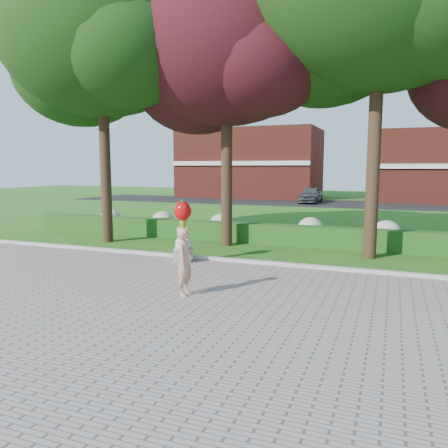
% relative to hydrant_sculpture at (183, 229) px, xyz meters
% --- Properties ---
extents(ground, '(100.00, 100.00, 0.00)m').
position_rel_hydrant_sculpture_xyz_m(ground, '(2.19, -2.48, -1.13)').
color(ground, '#2A5A16').
rests_on(ground, ground).
extents(walkway, '(40.00, 14.00, 0.04)m').
position_rel_hydrant_sculpture_xyz_m(walkway, '(2.19, -6.48, -1.11)').
color(walkway, gray).
rests_on(walkway, ground).
extents(curb, '(40.00, 0.18, 0.15)m').
position_rel_hydrant_sculpture_xyz_m(curb, '(2.19, 0.52, -1.05)').
color(curb, '#ADADA5').
rests_on(curb, ground).
extents(lawn_hedge, '(24.00, 0.70, 0.80)m').
position_rel_hydrant_sculpture_xyz_m(lawn_hedge, '(2.19, 4.52, -0.73)').
color(lawn_hedge, '#154918').
rests_on(lawn_hedge, ground).
extents(hydrangea_row, '(20.10, 1.10, 0.99)m').
position_rel_hydrant_sculpture_xyz_m(hydrangea_row, '(2.76, 5.52, -0.58)').
color(hydrangea_row, '#9BA57E').
rests_on(hydrangea_row, ground).
extents(street, '(50.00, 8.00, 0.02)m').
position_rel_hydrant_sculpture_xyz_m(street, '(2.19, 25.52, -1.12)').
color(street, black).
rests_on(street, ground).
extents(building_left, '(14.00, 8.00, 7.00)m').
position_rel_hydrant_sculpture_xyz_m(building_left, '(-7.81, 31.52, 2.37)').
color(building_left, maroon).
rests_on(building_left, ground).
extents(building_right, '(12.00, 8.00, 6.40)m').
position_rel_hydrant_sculpture_xyz_m(building_right, '(10.19, 31.52, 2.07)').
color(building_right, maroon).
rests_on(building_right, ground).
extents(tree_far_left, '(9.00, 7.68, 11.66)m').
position_rel_hydrant_sculpture_xyz_m(tree_far_left, '(-4.92, 2.61, 6.84)').
color(tree_far_left, black).
rests_on(tree_far_left, ground).
extents(tree_mid_left, '(8.25, 7.04, 10.69)m').
position_rel_hydrant_sculpture_xyz_m(tree_mid_left, '(0.09, 3.60, 6.17)').
color(tree_mid_left, black).
rests_on(tree_mid_left, ground).
extents(hydrant_sculpture, '(0.69, 0.69, 2.06)m').
position_rel_hydrant_sculpture_xyz_m(hydrant_sculpture, '(0.00, 0.00, 0.00)').
color(hydrant_sculpture, gray).
rests_on(hydrant_sculpture, walkway).
extents(woman, '(0.45, 0.64, 1.65)m').
position_rel_hydrant_sculpture_xyz_m(woman, '(1.75, -3.38, -0.26)').
color(woman, tan).
rests_on(woman, walkway).
extents(parked_car, '(1.72, 4.26, 1.45)m').
position_rel_hydrant_sculpture_xyz_m(parked_car, '(-0.38, 25.65, -0.38)').
color(parked_car, '#3F4347').
rests_on(parked_car, street).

